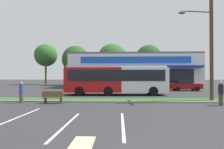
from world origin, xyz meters
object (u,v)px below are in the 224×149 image
Objects in this scene: city_bus at (116,79)px; pedestrian_near_bench at (221,93)px; bus_stop_bench at (53,97)px; pedestrian_by_pole at (21,92)px; utility_pole at (210,35)px; car_2 at (185,85)px; car_3 at (92,85)px.

city_bus is 6.54× the size of pedestrian_near_bench.
city_bus is 7.11× the size of bus_stop_bench.
pedestrian_near_bench is 1.05× the size of pedestrian_by_pole.
utility_pole is 5.12m from pedestrian_near_bench.
city_bus reaches higher than car_2.
city_bus is 6.84× the size of pedestrian_by_pole.
city_bus is 2.61× the size of car_3.
bus_stop_bench is at bearing -42.57° from pedestrian_by_pole.
city_bus reaches higher than car_3.
car_2 is 14.30m from pedestrian_near_bench.
pedestrian_near_bench is (12.34, -0.56, 0.37)m from bus_stop_bench.
city_bus is 10.78m from pedestrian_near_bench.
utility_pole is 6.20× the size of pedestrian_by_pole.
pedestrian_near_bench reaches higher than bus_stop_bench.
pedestrian_near_bench is (7.59, -7.61, -0.89)m from city_bus.
city_bus is at bearing 44.57° from pedestrian_near_bench.
city_bus is 2.61× the size of car_2.
car_2 is at bearing 32.08° from city_bus.
pedestrian_by_pole reaches higher than car_2.
car_2 is at bearing -137.18° from bus_stop_bench.
car_3 is at bearing 134.80° from utility_pole.
bus_stop_bench is (-12.61, -1.63, -4.99)m from utility_pole.
car_2 is (9.89, 6.51, -0.97)m from city_bus.
bus_stop_bench is 0.37× the size of car_3.
bus_stop_bench is at bearing -94.82° from car_3.
car_3 is at bearing -178.52° from car_2.
pedestrian_by_pole is at bearing 86.66° from pedestrian_near_bench.
city_bus is at bearing 5.10° from pedestrian_by_pole.
car_3 is at bearing 119.19° from city_bus.
pedestrian_by_pole is at bearing -4.61° from bus_stop_bench.
city_bus is (-7.87, 5.41, -3.73)m from utility_pole.
pedestrian_near_bench is at bearing -97.18° from utility_pole.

